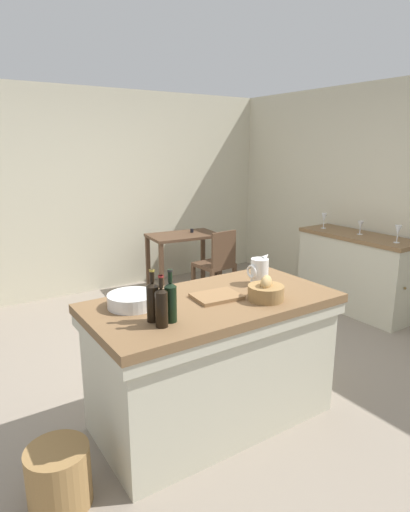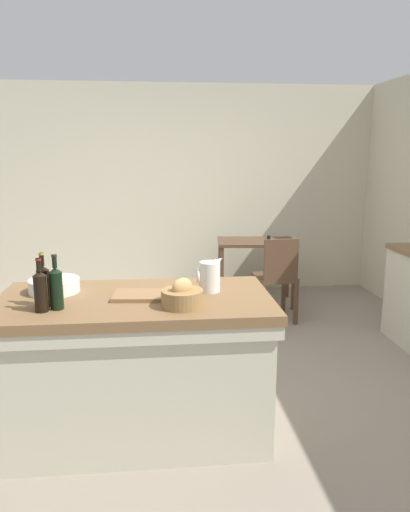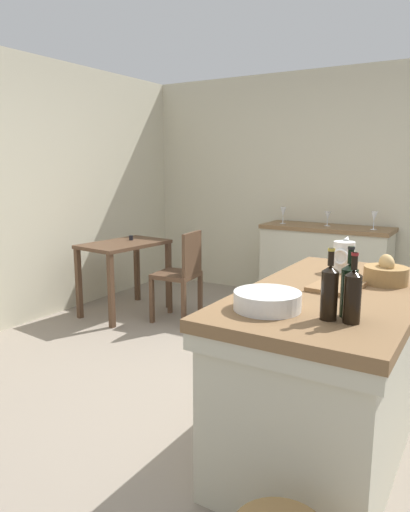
{
  "view_description": "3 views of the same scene",
  "coord_description": "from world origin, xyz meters",
  "px_view_note": "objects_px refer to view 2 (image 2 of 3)",
  "views": [
    {
      "loc": [
        -1.87,
        -2.88,
        1.88
      ],
      "look_at": [
        0.23,
        0.29,
        0.91
      ],
      "focal_mm": 30.2,
      "sensor_mm": 36.0,
      "label": 1
    },
    {
      "loc": [
        -0.19,
        -3.42,
        1.75
      ],
      "look_at": [
        0.19,
        0.39,
        0.92
      ],
      "focal_mm": 33.01,
      "sensor_mm": 36.0,
      "label": 2
    },
    {
      "loc": [
        -2.78,
        -1.34,
        1.55
      ],
      "look_at": [
        0.07,
        0.39,
        0.91
      ],
      "focal_mm": 33.24,
      "sensor_mm": 36.0,
      "label": 3
    }
  ],
  "objects_px": {
    "cutting_board": "(139,295)",
    "wine_bottle_green": "(40,290)",
    "pitcher": "(210,276)",
    "wooden_chair": "(276,276)",
    "wine_bottle_dark": "(56,287)",
    "island_table": "(137,361)",
    "wine_bottle_amber": "(44,285)",
    "wash_bowl": "(54,286)",
    "writing_desk": "(256,251)",
    "bread_basket": "(182,297)"
  },
  "relations": [
    {
      "from": "pitcher",
      "to": "wine_bottle_dark",
      "type": "relative_size",
      "value": 0.74
    },
    {
      "from": "pitcher",
      "to": "wine_bottle_dark",
      "type": "xyz_separation_m",
      "value": [
        -0.88,
        -0.26,
        0.03
      ]
    },
    {
      "from": "writing_desk",
      "to": "wine_bottle_green",
      "type": "relative_size",
      "value": 3.18
    },
    {
      "from": "island_table",
      "to": "cutting_board",
      "type": "xyz_separation_m",
      "value": [
        0.03,
        -0.0,
        0.43
      ]
    },
    {
      "from": "wooden_chair",
      "to": "writing_desk",
      "type": "bearing_deg",
      "value": 96.68
    },
    {
      "from": "wash_bowl",
      "to": "wine_bottle_amber",
      "type": "xyz_separation_m",
      "value": [
        0.0,
        -0.28,
        0.08
      ]
    },
    {
      "from": "island_table",
      "to": "bread_basket",
      "type": "relative_size",
      "value": 6.97
    },
    {
      "from": "writing_desk",
      "to": "pitcher",
      "type": "bearing_deg",
      "value": -108.41
    },
    {
      "from": "wine_bottle_green",
      "to": "writing_desk",
      "type": "bearing_deg",
      "value": 57.34
    },
    {
      "from": "island_table",
      "to": "wooden_chair",
      "type": "height_order",
      "value": "wooden_chair"
    },
    {
      "from": "wooden_chair",
      "to": "wine_bottle_green",
      "type": "distance_m",
      "value": 2.88
    },
    {
      "from": "cutting_board",
      "to": "wine_bottle_green",
      "type": "distance_m",
      "value": 0.57
    },
    {
      "from": "bread_basket",
      "to": "cutting_board",
      "type": "height_order",
      "value": "bread_basket"
    },
    {
      "from": "bread_basket",
      "to": "wine_bottle_dark",
      "type": "bearing_deg",
      "value": 177.85
    },
    {
      "from": "wooden_chair",
      "to": "wine_bottle_green",
      "type": "height_order",
      "value": "wine_bottle_green"
    },
    {
      "from": "cutting_board",
      "to": "wine_bottle_dark",
      "type": "xyz_separation_m",
      "value": [
        -0.45,
        -0.18,
        0.11
      ]
    },
    {
      "from": "wine_bottle_dark",
      "to": "cutting_board",
      "type": "bearing_deg",
      "value": 21.69
    },
    {
      "from": "island_table",
      "to": "wine_bottle_amber",
      "type": "xyz_separation_m",
      "value": [
        -0.5,
        -0.12,
        0.54
      ]
    },
    {
      "from": "wooden_chair",
      "to": "bread_basket",
      "type": "distance_m",
      "value": 2.43
    },
    {
      "from": "wash_bowl",
      "to": "cutting_board",
      "type": "distance_m",
      "value": 0.56
    },
    {
      "from": "writing_desk",
      "to": "wine_bottle_dark",
      "type": "distance_m",
      "value": 3.27
    },
    {
      "from": "wash_bowl",
      "to": "wine_bottle_amber",
      "type": "bearing_deg",
      "value": -89.07
    },
    {
      "from": "wash_bowl",
      "to": "wine_bottle_green",
      "type": "distance_m",
      "value": 0.39
    },
    {
      "from": "cutting_board",
      "to": "wooden_chair",
      "type": "bearing_deg",
      "value": 54.89
    },
    {
      "from": "pitcher",
      "to": "wine_bottle_dark",
      "type": "bearing_deg",
      "value": -163.55
    },
    {
      "from": "pitcher",
      "to": "wooden_chair",
      "type": "bearing_deg",
      "value": 63.6
    },
    {
      "from": "writing_desk",
      "to": "wine_bottle_amber",
      "type": "bearing_deg",
      "value": -123.66
    },
    {
      "from": "wash_bowl",
      "to": "writing_desk",
      "type": "bearing_deg",
      "value": 53.29
    },
    {
      "from": "wine_bottle_dark",
      "to": "wine_bottle_green",
      "type": "distance_m",
      "value": 0.08
    },
    {
      "from": "island_table",
      "to": "wine_bottle_amber",
      "type": "relative_size",
      "value": 5.34
    },
    {
      "from": "wash_bowl",
      "to": "cutting_board",
      "type": "height_order",
      "value": "wash_bowl"
    },
    {
      "from": "wooden_chair",
      "to": "wash_bowl",
      "type": "distance_m",
      "value": 2.61
    },
    {
      "from": "cutting_board",
      "to": "wine_bottle_dark",
      "type": "bearing_deg",
      "value": -158.31
    },
    {
      "from": "wooden_chair",
      "to": "wash_bowl",
      "type": "relative_size",
      "value": 2.95
    },
    {
      "from": "cutting_board",
      "to": "writing_desk",
      "type": "bearing_deg",
      "value": 63.83
    },
    {
      "from": "wash_bowl",
      "to": "wine_bottle_green",
      "type": "relative_size",
      "value": 1.03
    },
    {
      "from": "pitcher",
      "to": "wash_bowl",
      "type": "relative_size",
      "value": 0.75
    },
    {
      "from": "wine_bottle_dark",
      "to": "wine_bottle_green",
      "type": "bearing_deg",
      "value": -155.39
    },
    {
      "from": "island_table",
      "to": "wine_bottle_dark",
      "type": "distance_m",
      "value": 0.71
    },
    {
      "from": "pitcher",
      "to": "bread_basket",
      "type": "distance_m",
      "value": 0.34
    },
    {
      "from": "cutting_board",
      "to": "wine_bottle_dark",
      "type": "height_order",
      "value": "wine_bottle_dark"
    },
    {
      "from": "wooden_chair",
      "to": "wine_bottle_dark",
      "type": "height_order",
      "value": "wine_bottle_dark"
    },
    {
      "from": "island_table",
      "to": "wine_bottle_green",
      "type": "xyz_separation_m",
      "value": [
        -0.49,
        -0.21,
        0.54
      ]
    },
    {
      "from": "wooden_chair",
      "to": "wine_bottle_green",
      "type": "xyz_separation_m",
      "value": [
        -1.87,
        -2.13,
        0.52
      ]
    },
    {
      "from": "wash_bowl",
      "to": "cutting_board",
      "type": "xyz_separation_m",
      "value": [
        0.53,
        -0.17,
        -0.03
      ]
    },
    {
      "from": "bread_basket",
      "to": "wine_bottle_green",
      "type": "distance_m",
      "value": 0.78
    },
    {
      "from": "island_table",
      "to": "pitcher",
      "type": "height_order",
      "value": "pitcher"
    },
    {
      "from": "wine_bottle_amber",
      "to": "writing_desk",
      "type": "bearing_deg",
      "value": 56.34
    },
    {
      "from": "writing_desk",
      "to": "wash_bowl",
      "type": "distance_m",
      "value": 3.03
    },
    {
      "from": "island_table",
      "to": "writing_desk",
      "type": "bearing_deg",
      "value": 63.32
    }
  ]
}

